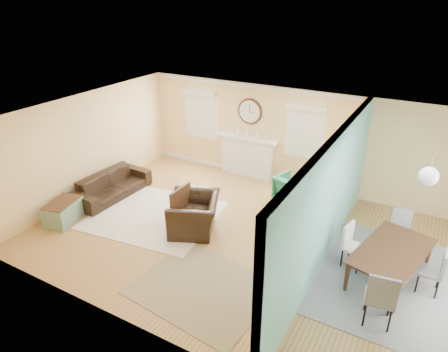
{
  "coord_description": "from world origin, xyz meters",
  "views": [
    {
      "loc": [
        2.96,
        -6.41,
        4.83
      ],
      "look_at": [
        -0.8,
        0.3,
        1.2
      ],
      "focal_mm": 32.0,
      "sensor_mm": 36.0,
      "label": 1
    }
  ],
  "objects": [
    {
      "name": "floor",
      "position": [
        0.0,
        0.0,
        0.0
      ],
      "size": [
        9.0,
        9.0,
        0.0
      ],
      "primitive_type": "plane",
      "color": "olive",
      "rests_on": "ground"
    },
    {
      "name": "wall_back",
      "position": [
        0.0,
        3.0,
        1.3
      ],
      "size": [
        9.0,
        0.02,
        2.6
      ],
      "primitive_type": "cube",
      "color": "#EDBE74",
      "rests_on": "ground"
    },
    {
      "name": "wall_front",
      "position": [
        0.0,
        -3.0,
        1.3
      ],
      "size": [
        9.0,
        0.02,
        2.6
      ],
      "primitive_type": "cube",
      "color": "#EDBE74",
      "rests_on": "ground"
    },
    {
      "name": "wall_left",
      "position": [
        -4.5,
        0.0,
        1.3
      ],
      "size": [
        0.02,
        6.0,
        2.6
      ],
      "primitive_type": "cube",
      "color": "#EDBE74",
      "rests_on": "ground"
    },
    {
      "name": "ceiling",
      "position": [
        0.0,
        0.0,
        2.6
      ],
      "size": [
        9.0,
        6.0,
        0.02
      ],
      "primitive_type": "cube",
      "color": "white",
      "rests_on": "wall_back"
    },
    {
      "name": "partition",
      "position": [
        1.51,
        0.28,
        1.36
      ],
      "size": [
        0.17,
        6.0,
        2.6
      ],
      "color": "#EDBE74",
      "rests_on": "ground"
    },
    {
      "name": "fireplace",
      "position": [
        -1.5,
        2.88,
        0.6
      ],
      "size": [
        1.7,
        0.3,
        1.17
      ],
      "color": "white",
      "rests_on": "ground"
    },
    {
      "name": "wall_clock",
      "position": [
        -1.5,
        2.97,
        1.85
      ],
      "size": [
        0.7,
        0.07,
        0.7
      ],
      "color": "#492918",
      "rests_on": "wall_back"
    },
    {
      "name": "window_left",
      "position": [
        -3.05,
        2.95,
        1.66
      ],
      "size": [
        1.05,
        0.13,
        1.42
      ],
      "color": "white",
      "rests_on": "wall_back"
    },
    {
      "name": "window_right",
      "position": [
        0.05,
        2.95,
        1.66
      ],
      "size": [
        1.05,
        0.13,
        1.42
      ],
      "color": "white",
      "rests_on": "wall_back"
    },
    {
      "name": "pendant",
      "position": [
        3.0,
        0.0,
        2.2
      ],
      "size": [
        0.3,
        0.3,
        0.55
      ],
      "color": "gold",
      "rests_on": "ceiling"
    },
    {
      "name": "rug_cream",
      "position": [
        -2.41,
        -0.18,
        0.01
      ],
      "size": [
        3.07,
        2.75,
        0.01
      ],
      "primitive_type": "cube",
      "rotation": [
        0.0,
        0.0,
        0.12
      ],
      "color": "silver",
      "rests_on": "floor"
    },
    {
      "name": "rug_jute",
      "position": [
        -0.08,
        -1.75,
        0.01
      ],
      "size": [
        2.49,
        2.11,
        0.01
      ],
      "primitive_type": "cube",
      "rotation": [
        0.0,
        0.0,
        -0.1
      ],
      "color": "#9B8C65",
      "rests_on": "floor"
    },
    {
      "name": "rug_grey",
      "position": [
        2.76,
        0.11,
        0.01
      ],
      "size": [
        2.61,
        3.26,
        0.01
      ],
      "primitive_type": "cube",
      "color": "gray",
      "rests_on": "floor"
    },
    {
      "name": "sofa",
      "position": [
        -3.94,
        0.09,
        0.31
      ],
      "size": [
        0.9,
        2.13,
        0.61
      ],
      "primitive_type": "imported",
      "rotation": [
        0.0,
        0.0,
        1.53
      ],
      "color": "black",
      "rests_on": "floor"
    },
    {
      "name": "eames_chair",
      "position": [
        -1.26,
        -0.2,
        0.39
      ],
      "size": [
        1.44,
        1.51,
        0.77
      ],
      "primitive_type": "imported",
      "rotation": [
        0.0,
        0.0,
        -1.14
      ],
      "color": "black",
      "rests_on": "floor"
    },
    {
      "name": "green_chair",
      "position": [
        0.12,
        2.11,
        0.33
      ],
      "size": [
        0.86,
        0.88,
        0.65
      ],
      "primitive_type": "imported",
      "rotation": [
        0.0,
        0.0,
        2.87
      ],
      "color": "#196250",
      "rests_on": "floor"
    },
    {
      "name": "trunk",
      "position": [
        -4.03,
        -1.38,
        0.25
      ],
      "size": [
        0.73,
        0.97,
        0.5
      ],
      "color": "slate",
      "rests_on": "floor"
    },
    {
      "name": "credenza",
      "position": [
        1.16,
        1.61,
        0.4
      ],
      "size": [
        0.48,
        1.4,
        0.8
      ],
      "color": "#996740",
      "rests_on": "floor"
    },
    {
      "name": "tv",
      "position": [
        1.15,
        1.61,
        1.08
      ],
      "size": [
        0.26,
        0.98,
        0.56
      ],
      "primitive_type": "imported",
      "rotation": [
        0.0,
        0.0,
        1.43
      ],
      "color": "black",
      "rests_on": "credenza"
    },
    {
      "name": "garden_stool",
      "position": [
        1.24,
        0.58,
        0.24
      ],
      "size": [
        0.32,
        0.32,
        0.48
      ],
      "primitive_type": "cylinder",
      "color": "white",
      "rests_on": "floor"
    },
    {
      "name": "potted_plant",
      "position": [
        1.24,
        0.58,
        0.71
      ],
      "size": [
        0.52,
        0.54,
        0.46
      ],
      "primitive_type": "imported",
      "rotation": [
        0.0,
        0.0,
        2.1
      ],
      "color": "#337F33",
      "rests_on": "garden_stool"
    },
    {
      "name": "dining_table",
      "position": [
        2.76,
        0.11,
        0.32
      ],
      "size": [
        1.4,
        1.99,
        0.64
      ],
      "primitive_type": "imported",
      "rotation": [
        0.0,
        0.0,
        1.34
      ],
      "color": "#492918",
      "rests_on": "floor"
    },
    {
      "name": "dining_chair_n",
      "position": [
        2.74,
        1.18,
        0.51
      ],
      "size": [
        0.44,
        0.44,
        0.86
      ],
      "color": "gray",
      "rests_on": "floor"
    },
    {
      "name": "dining_chair_s",
      "position": [
        2.73,
        -1.05,
        0.6
      ],
      "size": [
        0.51,
        0.51,
        1.02
      ],
      "color": "gray",
      "rests_on": "floor"
    },
    {
      "name": "dining_chair_w",
      "position": [
        2.08,
        0.18,
        0.52
      ],
      "size": [
        0.47,
        0.47,
        0.89
      ],
      "color": "white",
      "rests_on": "floor"
    },
    {
      "name": "dining_chair_e",
      "position": [
        3.37,
        0.13,
        0.5
      ],
      "size": [
        0.39,
        0.39,
        0.86
      ],
      "color": "gray",
      "rests_on": "floor"
    }
  ]
}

